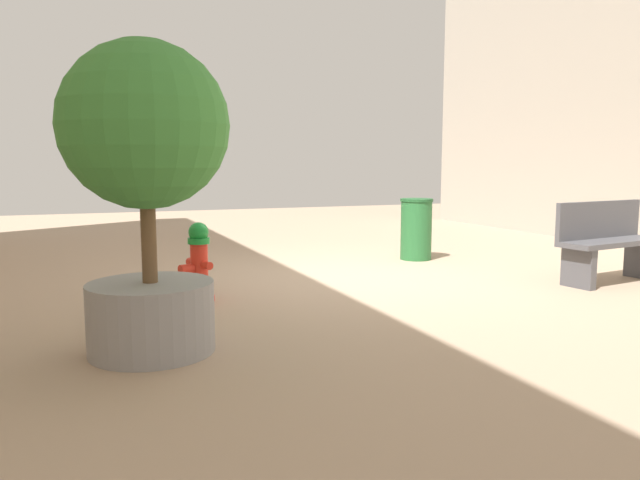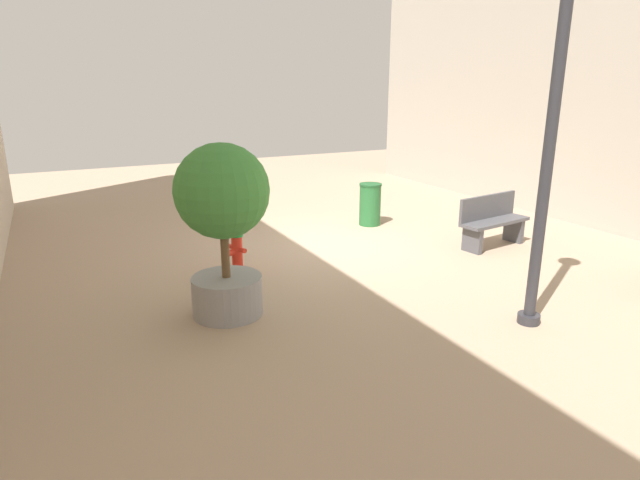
# 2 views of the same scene
# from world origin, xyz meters

# --- Properties ---
(ground_plane) EXTENTS (23.40, 23.40, 0.00)m
(ground_plane) POSITION_xyz_m (0.00, 0.00, 0.00)
(ground_plane) COLOR tan
(fire_hydrant) EXTENTS (0.37, 0.40, 0.81)m
(fire_hydrant) POSITION_xyz_m (2.01, 0.65, 0.40)
(fire_hydrant) COLOR red
(fire_hydrant) RESTS_ON ground_plane
(bench_near) EXTENTS (1.52, 0.64, 0.95)m
(bench_near) POSITION_xyz_m (-2.66, 1.43, 0.49)
(bench_near) COLOR #4C4C51
(bench_near) RESTS_ON ground_plane
(planter_tree) EXTENTS (1.20, 1.20, 2.26)m
(planter_tree) POSITION_xyz_m (2.64, 2.18, 1.37)
(planter_tree) COLOR gray
(planter_tree) RESTS_ON ground_plane
(street_lamp) EXTENTS (0.36, 0.36, 4.50)m
(street_lamp) POSITION_xyz_m (-0.70, 4.17, 2.75)
(street_lamp) COLOR #2D2D33
(street_lamp) RESTS_ON ground_plane
(trash_bin) EXTENTS (0.47, 0.47, 0.89)m
(trash_bin) POSITION_xyz_m (-1.45, -0.89, 0.45)
(trash_bin) COLOR #266633
(trash_bin) RESTS_ON ground_plane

